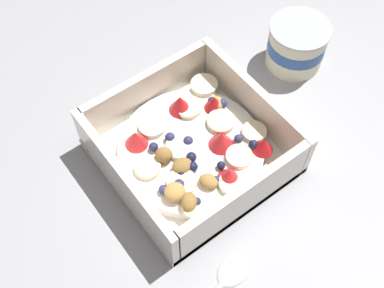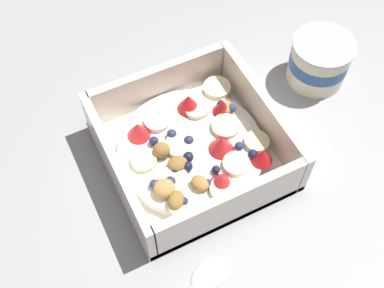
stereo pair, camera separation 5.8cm
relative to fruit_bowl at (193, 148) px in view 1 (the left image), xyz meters
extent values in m
plane|color=#9E9EA3|center=(-0.01, 0.00, -0.02)|extent=(2.40, 2.40, 0.00)
cube|color=white|center=(0.00, 0.00, -0.02)|extent=(0.20, 0.20, 0.01)
cube|color=white|center=(0.00, -0.10, 0.01)|extent=(0.20, 0.01, 0.07)
cube|color=white|center=(0.00, 0.09, 0.01)|extent=(0.20, 0.01, 0.07)
cube|color=white|center=(-0.10, 0.00, 0.01)|extent=(0.01, 0.18, 0.07)
cube|color=white|center=(0.09, 0.00, 0.01)|extent=(0.01, 0.18, 0.07)
cylinder|color=white|center=(0.00, 0.00, 0.00)|extent=(0.18, 0.18, 0.01)
cylinder|color=#F7EFC6|center=(-0.05, -0.02, 0.01)|extent=(0.04, 0.04, 0.01)
cylinder|color=#F7EFC6|center=(0.00, -0.01, 0.01)|extent=(0.05, 0.05, 0.01)
cylinder|color=#F7EFC6|center=(0.05, 0.03, 0.01)|extent=(0.04, 0.04, 0.01)
cylinder|color=#F7EFC6|center=(0.03, -0.04, 0.01)|extent=(0.05, 0.05, 0.01)
cylinder|color=beige|center=(0.03, 0.07, 0.01)|extent=(0.04, 0.04, 0.01)
cylinder|color=beige|center=(-0.01, -0.06, 0.01)|extent=(0.03, 0.03, 0.01)
cylinder|color=beige|center=(-0.01, 0.05, 0.01)|extent=(0.05, 0.05, 0.01)
cylinder|color=#F4EAB7|center=(-0.06, 0.07, 0.01)|extent=(0.05, 0.05, 0.01)
cylinder|color=beige|center=(0.07, -0.05, 0.01)|extent=(0.04, 0.04, 0.01)
cylinder|color=#F4EAB7|center=(0.07, 0.00, 0.01)|extent=(0.03, 0.03, 0.01)
cylinder|color=#F4EAB7|center=(-0.05, 0.03, 0.01)|extent=(0.04, 0.04, 0.01)
cone|color=red|center=(-0.05, 0.02, 0.02)|extent=(0.04, 0.04, 0.03)
cone|color=red|center=(0.02, 0.03, 0.01)|extent=(0.03, 0.03, 0.02)
cone|color=red|center=(0.05, 0.06, 0.01)|extent=(0.04, 0.04, 0.02)
cone|color=red|center=(-0.03, 0.06, 0.01)|extent=(0.03, 0.03, 0.02)
cone|color=red|center=(0.06, 0.01, 0.01)|extent=(0.04, 0.04, 0.02)
cone|color=red|center=(-0.04, -0.05, 0.01)|extent=(0.03, 0.03, 0.02)
sphere|color=navy|center=(-0.02, -0.02, 0.01)|extent=(0.01, 0.01, 0.01)
sphere|color=navy|center=(0.05, -0.01, 0.01)|extent=(0.01, 0.01, 0.01)
sphere|color=#191E3D|center=(0.02, -0.02, 0.01)|extent=(0.01, 0.01, 0.01)
sphere|color=navy|center=(0.03, 0.05, 0.01)|extent=(0.01, 0.01, 0.01)
sphere|color=navy|center=(-0.03, 0.07, 0.01)|extent=(0.01, 0.01, 0.01)
sphere|color=navy|center=(0.03, -0.05, 0.01)|extent=(0.01, 0.01, 0.01)
sphere|color=navy|center=(-0.01, 0.00, 0.01)|extent=(0.01, 0.01, 0.01)
sphere|color=#23284C|center=(0.02, -0.03, 0.01)|extent=(0.01, 0.01, 0.01)
sphere|color=#23284C|center=(-0.04, 0.06, 0.01)|extent=(0.01, 0.01, 0.01)
sphere|color=#23284C|center=(-0.02, -0.04, 0.01)|extent=(0.01, 0.01, 0.01)
sphere|color=#191E3D|center=(0.01, -0.01, 0.01)|extent=(0.01, 0.01, 0.01)
sphere|color=#23284C|center=(0.06, -0.04, 0.01)|extent=(0.01, 0.01, 0.01)
sphere|color=#191E3D|center=(0.04, 0.06, 0.01)|extent=(0.01, 0.01, 0.01)
sphere|color=#191E3D|center=(0.04, 0.01, 0.01)|extent=(0.01, 0.01, 0.01)
sphere|color=navy|center=(0.03, -0.06, 0.01)|extent=(0.01, 0.01, 0.01)
ellipsoid|color=tan|center=(0.04, -0.06, 0.01)|extent=(0.03, 0.03, 0.02)
ellipsoid|color=tan|center=(-0.03, 0.06, 0.01)|extent=(0.03, 0.03, 0.01)
ellipsoid|color=#AD7F42|center=(0.05, -0.02, 0.01)|extent=(0.03, 0.03, 0.01)
ellipsoid|color=olive|center=(-0.01, -0.04, 0.01)|extent=(0.03, 0.03, 0.02)
ellipsoid|color=olive|center=(0.02, -0.03, 0.01)|extent=(0.02, 0.03, 0.01)
ellipsoid|color=olive|center=(0.06, -0.05, 0.01)|extent=(0.03, 0.03, 0.02)
ellipsoid|color=silver|center=(0.14, -0.05, -0.02)|extent=(0.04, 0.05, 0.01)
cylinder|color=beige|center=(-0.04, 0.21, 0.01)|extent=(0.08, 0.08, 0.06)
cylinder|color=#2D5193|center=(-0.04, 0.21, 0.01)|extent=(0.08, 0.08, 0.02)
cylinder|color=#B7BCC6|center=(-0.04, 0.21, 0.04)|extent=(0.08, 0.08, 0.00)
camera|label=1|loc=(0.25, -0.19, 0.50)|focal=45.80mm
camera|label=2|loc=(0.28, -0.14, 0.50)|focal=45.80mm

